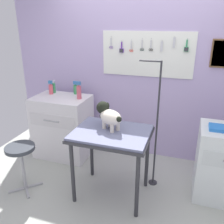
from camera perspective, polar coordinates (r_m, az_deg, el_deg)
name	(u,v)px	position (r m, az deg, el deg)	size (l,w,h in m)	color
ground	(114,206)	(2.95, 0.45, -21.37)	(4.40, 4.00, 0.04)	#A9ADA2
rear_wall_panel	(142,80)	(3.52, 7.12, 7.48)	(4.00, 0.11, 2.30)	#B3A1D0
grooming_table	(112,139)	(2.69, -0.11, -6.37)	(0.85, 0.66, 0.83)	#2D2D33
grooming_arm	(156,132)	(2.91, 10.33, -4.63)	(0.29, 0.11, 1.57)	#2D2D33
dog	(108,115)	(2.66, -0.86, -0.77)	(0.38, 0.31, 0.29)	silver
counter_left	(63,126)	(3.72, -11.60, -3.38)	(0.80, 0.58, 0.93)	silver
stool	(21,154)	(3.07, -20.83, -9.40)	(0.34, 0.34, 0.60)	#9E9EA3
conditioner_bottle	(51,88)	(3.72, -14.33, 5.46)	(0.06, 0.06, 0.20)	#E05765
spray_bottle_tall	(54,88)	(3.79, -13.66, 5.67)	(0.05, 0.05, 0.20)	#3B9659
shampoo_bottle	(79,91)	(3.40, -7.86, 4.87)	(0.07, 0.07, 0.25)	#CE566B
detangler_spray	(76,89)	(3.66, -8.62, 5.52)	(0.07, 0.07, 0.19)	#3C9857
supply_tray	(221,128)	(2.84, 24.44, -3.52)	(0.24, 0.18, 0.04)	blue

